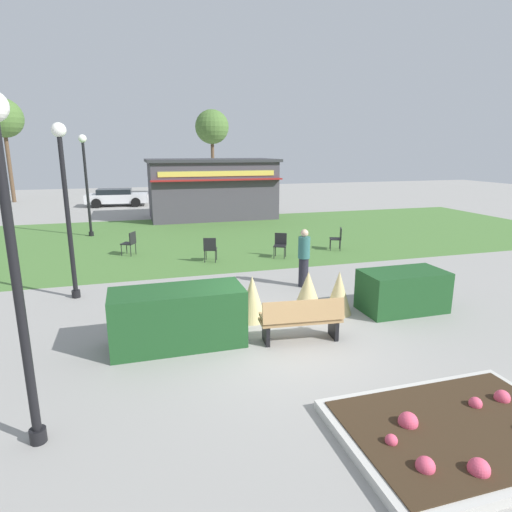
{
  "coord_description": "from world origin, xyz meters",
  "views": [
    {
      "loc": [
        -2.77,
        -7.7,
        3.88
      ],
      "look_at": [
        0.18,
        2.36,
        1.27
      ],
      "focal_mm": 30.08,
      "sensor_mm": 36.0,
      "label": 1
    }
  ],
  "objects_px": {
    "park_bench": "(301,320)",
    "lamppost_far": "(86,174)",
    "trash_bin": "(414,289)",
    "tree_right_bg": "(212,127)",
    "cafe_chair_center": "(210,247)",
    "lamppost_mid": "(65,192)",
    "cafe_chair_west": "(280,243)",
    "person_strolling": "(304,258)",
    "cafe_chair_north": "(338,237)",
    "cafe_chair_east": "(130,242)",
    "food_kiosk": "(212,188)",
    "tree_left_bg": "(3,119)",
    "lamppost_near": "(10,239)",
    "parked_car_west_slot": "(116,197)"
  },
  "relations": [
    {
      "from": "cafe_chair_center",
      "to": "park_bench",
      "type": "bearing_deg",
      "value": -84.91
    },
    {
      "from": "tree_right_bg",
      "to": "person_strolling",
      "type": "bearing_deg",
      "value": -95.06
    },
    {
      "from": "lamppost_near",
      "to": "cafe_chair_west",
      "type": "distance_m",
      "value": 11.31
    },
    {
      "from": "park_bench",
      "to": "lamppost_far",
      "type": "bearing_deg",
      "value": 110.93
    },
    {
      "from": "lamppost_near",
      "to": "cafe_chair_west",
      "type": "height_order",
      "value": "lamppost_near"
    },
    {
      "from": "cafe_chair_west",
      "to": "tree_left_bg",
      "type": "xyz_separation_m",
      "value": [
        -13.69,
        22.0,
        5.54
      ]
    },
    {
      "from": "cafe_chair_east",
      "to": "cafe_chair_north",
      "type": "height_order",
      "value": "same"
    },
    {
      "from": "food_kiosk",
      "to": "cafe_chair_north",
      "type": "xyz_separation_m",
      "value": [
        3.18,
        -9.8,
        -1.17
      ]
    },
    {
      "from": "lamppost_mid",
      "to": "cafe_chair_north",
      "type": "relative_size",
      "value": 5.09
    },
    {
      "from": "lamppost_mid",
      "to": "person_strolling",
      "type": "bearing_deg",
      "value": -7.51
    },
    {
      "from": "lamppost_mid",
      "to": "lamppost_far",
      "type": "bearing_deg",
      "value": 91.66
    },
    {
      "from": "park_bench",
      "to": "tree_right_bg",
      "type": "height_order",
      "value": "tree_right_bg"
    },
    {
      "from": "cafe_chair_north",
      "to": "tree_left_bg",
      "type": "xyz_separation_m",
      "value": [
        -16.26,
        21.54,
        5.54
      ]
    },
    {
      "from": "cafe_chair_east",
      "to": "person_strolling",
      "type": "xyz_separation_m",
      "value": [
        4.79,
        -5.36,
        0.33
      ]
    },
    {
      "from": "cafe_chair_center",
      "to": "lamppost_mid",
      "type": "bearing_deg",
      "value": -147.13
    },
    {
      "from": "lamppost_mid",
      "to": "tree_left_bg",
      "type": "bearing_deg",
      "value": 105.65
    },
    {
      "from": "lamppost_far",
      "to": "lamppost_near",
      "type": "bearing_deg",
      "value": -88.45
    },
    {
      "from": "lamppost_mid",
      "to": "tree_left_bg",
      "type": "relative_size",
      "value": 0.6
    },
    {
      "from": "parked_car_west_slot",
      "to": "tree_left_bg",
      "type": "height_order",
      "value": "tree_left_bg"
    },
    {
      "from": "lamppost_near",
      "to": "lamppost_far",
      "type": "distance_m",
      "value": 15.13
    },
    {
      "from": "lamppost_far",
      "to": "cafe_chair_east",
      "type": "height_order",
      "value": "lamppost_far"
    },
    {
      "from": "lamppost_far",
      "to": "cafe_chair_north",
      "type": "height_order",
      "value": "lamppost_far"
    },
    {
      "from": "trash_bin",
      "to": "person_strolling",
      "type": "bearing_deg",
      "value": 131.41
    },
    {
      "from": "lamppost_mid",
      "to": "park_bench",
      "type": "bearing_deg",
      "value": -41.67
    },
    {
      "from": "cafe_chair_west",
      "to": "person_strolling",
      "type": "bearing_deg",
      "value": -98.56
    },
    {
      "from": "trash_bin",
      "to": "cafe_chair_west",
      "type": "xyz_separation_m",
      "value": [
        -1.52,
        5.82,
        0.07
      ]
    },
    {
      "from": "parked_car_west_slot",
      "to": "tree_right_bg",
      "type": "xyz_separation_m",
      "value": [
        7.87,
        4.75,
        5.03
      ]
    },
    {
      "from": "tree_left_bg",
      "to": "lamppost_far",
      "type": "bearing_deg",
      "value": -67.09
    },
    {
      "from": "lamppost_near",
      "to": "person_strolling",
      "type": "relative_size",
      "value": 2.68
    },
    {
      "from": "cafe_chair_west",
      "to": "tree_left_bg",
      "type": "distance_m",
      "value": 26.5
    },
    {
      "from": "lamppost_near",
      "to": "lamppost_mid",
      "type": "height_order",
      "value": "same"
    },
    {
      "from": "food_kiosk",
      "to": "person_strolling",
      "type": "height_order",
      "value": "food_kiosk"
    },
    {
      "from": "cafe_chair_east",
      "to": "tree_right_bg",
      "type": "relative_size",
      "value": 0.12
    },
    {
      "from": "cafe_chair_west",
      "to": "person_strolling",
      "type": "relative_size",
      "value": 0.53
    },
    {
      "from": "lamppost_far",
      "to": "food_kiosk",
      "type": "xyz_separation_m",
      "value": [
        6.43,
        4.0,
        -1.14
      ]
    },
    {
      "from": "lamppost_mid",
      "to": "cafe_chair_east",
      "type": "distance_m",
      "value": 5.29
    },
    {
      "from": "cafe_chair_center",
      "to": "person_strolling",
      "type": "bearing_deg",
      "value": -59.3
    },
    {
      "from": "trash_bin",
      "to": "cafe_chair_center",
      "type": "height_order",
      "value": "trash_bin"
    },
    {
      "from": "tree_right_bg",
      "to": "park_bench",
      "type": "bearing_deg",
      "value": -97.33
    },
    {
      "from": "person_strolling",
      "to": "parked_car_west_slot",
      "type": "distance_m",
      "value": 21.66
    },
    {
      "from": "cafe_chair_west",
      "to": "person_strolling",
      "type": "distance_m",
      "value": 3.55
    },
    {
      "from": "food_kiosk",
      "to": "cafe_chair_north",
      "type": "bearing_deg",
      "value": -72.03
    },
    {
      "from": "cafe_chair_east",
      "to": "parked_car_west_slot",
      "type": "xyz_separation_m",
      "value": [
        -0.81,
        15.57,
        0.12
      ]
    },
    {
      "from": "person_strolling",
      "to": "tree_right_bg",
      "type": "relative_size",
      "value": 0.24
    },
    {
      "from": "park_bench",
      "to": "parked_car_west_slot",
      "type": "relative_size",
      "value": 0.4
    },
    {
      "from": "park_bench",
      "to": "trash_bin",
      "type": "xyz_separation_m",
      "value": [
        3.51,
        1.12,
        -0.03
      ]
    },
    {
      "from": "park_bench",
      "to": "parked_car_west_slot",
      "type": "height_order",
      "value": "parked_car_west_slot"
    },
    {
      "from": "park_bench",
      "to": "cafe_chair_north",
      "type": "bearing_deg",
      "value": 58.3
    },
    {
      "from": "lamppost_mid",
      "to": "cafe_chair_center",
      "type": "relative_size",
      "value": 5.09
    },
    {
      "from": "lamppost_mid",
      "to": "food_kiosk",
      "type": "height_order",
      "value": "lamppost_mid"
    }
  ]
}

